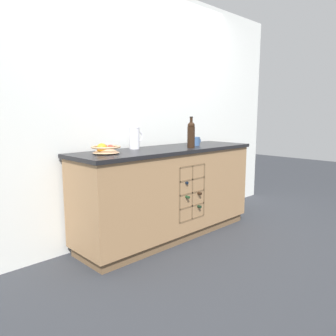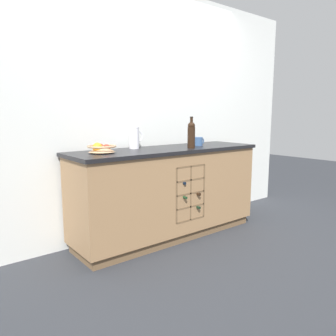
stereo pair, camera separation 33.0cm
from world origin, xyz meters
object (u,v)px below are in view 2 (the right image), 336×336
object	(u,v)px
fruit_bowl	(102,148)
white_pitcher	(134,137)
standing_wine_bottle	(191,134)
ceramic_mug	(199,141)

from	to	relation	value
fruit_bowl	white_pitcher	xyz separation A→B (m)	(0.43, 0.14, 0.07)
fruit_bowl	standing_wine_bottle	bearing A→B (deg)	-11.21
ceramic_mug	standing_wine_bottle	xyz separation A→B (m)	(-0.24, -0.14, 0.09)
standing_wine_bottle	fruit_bowl	bearing A→B (deg)	168.79
standing_wine_bottle	white_pitcher	bearing A→B (deg)	145.78
white_pitcher	ceramic_mug	xyz separation A→B (m)	(0.70, -0.17, -0.06)
white_pitcher	ceramic_mug	size ratio (longest dim) A/B	1.63
ceramic_mug	standing_wine_bottle	distance (m)	0.29
fruit_bowl	ceramic_mug	bearing A→B (deg)	-1.70
ceramic_mug	standing_wine_bottle	world-z (taller)	standing_wine_bottle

